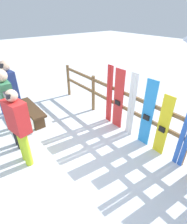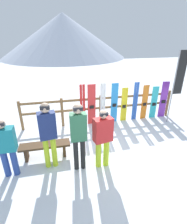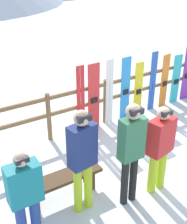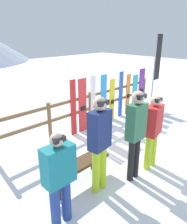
{
  "view_description": "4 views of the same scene",
  "coord_description": "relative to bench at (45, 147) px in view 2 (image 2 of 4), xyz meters",
  "views": [
    {
      "loc": [
        2.4,
        -0.99,
        2.76
      ],
      "look_at": [
        -0.3,
        1.13,
        0.77
      ],
      "focal_mm": 28.0,
      "sensor_mm": 36.0,
      "label": 1
    },
    {
      "loc": [
        -1.59,
        -4.02,
        3.26
      ],
      "look_at": [
        -0.43,
        1.31,
        0.8
      ],
      "focal_mm": 28.0,
      "sensor_mm": 36.0,
      "label": 2
    },
    {
      "loc": [
        -3.78,
        -3.48,
        3.81
      ],
      "look_at": [
        -0.83,
        1.24,
        0.87
      ],
      "focal_mm": 50.0,
      "sensor_mm": 36.0,
      "label": 3
    },
    {
      "loc": [
        -4.37,
        -2.48,
        2.8
      ],
      "look_at": [
        -0.96,
        0.93,
        1.03
      ],
      "focal_mm": 35.0,
      "sensor_mm": 36.0,
      "label": 4
    }
  ],
  "objects": [
    {
      "name": "person_red",
      "position": [
        1.49,
        -0.69,
        0.61
      ],
      "size": [
        0.51,
        0.34,
        1.63
      ],
      "color": "#B7D826",
      "rests_on": "ground"
    },
    {
      "name": "mountain_backdrop",
      "position": [
        2.06,
        23.78,
        2.68
      ],
      "size": [
        18.0,
        18.0,
        6.0
      ],
      "color": "#B2BCD1",
      "rests_on": "ground"
    },
    {
      "name": "ground_plane",
      "position": [
        2.06,
        -0.26,
        -0.32
      ],
      "size": [
        40.0,
        40.0,
        0.0
      ],
      "primitive_type": "plane",
      "color": "white"
    },
    {
      "name": "person_teal",
      "position": [
        -0.81,
        -0.54,
        0.55
      ],
      "size": [
        0.47,
        0.26,
        1.54
      ],
      "color": "navy",
      "rests_on": "ground"
    },
    {
      "name": "snowboard_red",
      "position": [
        1.7,
        1.72,
        0.47
      ],
      "size": [
        0.3,
        0.06,
        1.59
      ],
      "color": "red",
      "rests_on": "ground"
    },
    {
      "name": "snowboard_blue",
      "position": [
        2.6,
        1.72,
        0.46
      ],
      "size": [
        0.27,
        0.06,
        1.58
      ],
      "color": "#288CE0",
      "rests_on": "ground"
    },
    {
      "name": "snowboard_cyan",
      "position": [
        4.31,
        1.72,
        0.35
      ],
      "size": [
        0.26,
        0.07,
        1.35
      ],
      "color": "#2DBFCC",
      "rests_on": "ground"
    },
    {
      "name": "ski_pair_white",
      "position": [
        2.13,
        1.72,
        0.48
      ],
      "size": [
        0.19,
        0.02,
        1.61
      ],
      "color": "white",
      "rests_on": "ground"
    },
    {
      "name": "bench",
      "position": [
        0.0,
        0.0,
        0.0
      ],
      "size": [
        1.39,
        0.36,
        0.43
      ],
      "color": "#4C331E",
      "rests_on": "ground"
    },
    {
      "name": "snowboard_orange",
      "position": [
        3.89,
        1.72,
        0.39
      ],
      "size": [
        0.26,
        0.08,
        1.43
      ],
      "color": "orange",
      "rests_on": "ground"
    },
    {
      "name": "snowboard_yellow",
      "position": [
        3.01,
        1.72,
        0.36
      ],
      "size": [
        0.24,
        0.05,
        1.39
      ],
      "color": "yellow",
      "rests_on": "ground"
    },
    {
      "name": "rental_flag",
      "position": [
        4.82,
        1.24,
        1.41
      ],
      "size": [
        0.4,
        0.04,
        2.75
      ],
      "color": "#99999E",
      "rests_on": "ground"
    },
    {
      "name": "person_navy",
      "position": [
        0.16,
        -0.42,
        0.75
      ],
      "size": [
        0.45,
        0.28,
        1.82
      ],
      "color": "#B7D826",
      "rests_on": "ground"
    },
    {
      "name": "ski_pair_red",
      "position": [
        1.36,
        1.72,
        0.48
      ],
      "size": [
        0.2,
        0.02,
        1.61
      ],
      "color": "red",
      "rests_on": "ground"
    },
    {
      "name": "snowboard_purple",
      "position": [
        4.73,
        1.72,
        0.44
      ],
      "size": [
        0.29,
        0.08,
        1.53
      ],
      "color": "purple",
      "rests_on": "ground"
    },
    {
      "name": "ski_pair_blue",
      "position": [
        3.48,
        1.72,
        0.46
      ],
      "size": [
        0.19,
        0.02,
        1.57
      ],
      "color": "blue",
      "rests_on": "ground"
    },
    {
      "name": "person_plaid_green",
      "position": [
        0.89,
        -0.67,
        0.77
      ],
      "size": [
        0.39,
        0.24,
        1.83
      ],
      "color": "black",
      "rests_on": "ground"
    },
    {
      "name": "fence",
      "position": [
        2.06,
        1.78,
        0.35
      ],
      "size": [
        5.98,
        0.1,
        1.12
      ],
      "color": "brown",
      "rests_on": "ground"
    }
  ]
}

